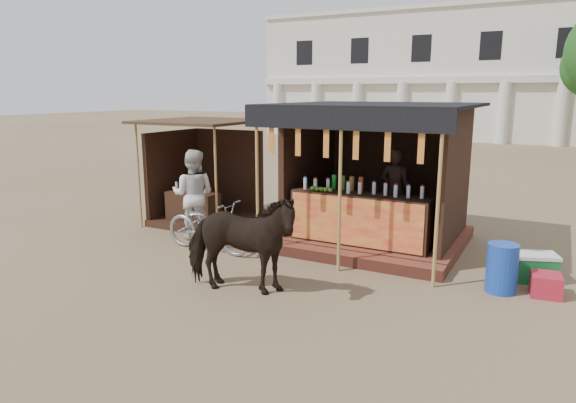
# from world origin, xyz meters

# --- Properties ---
(ground) EXTENTS (120.00, 120.00, 0.00)m
(ground) POSITION_xyz_m (0.00, 0.00, 0.00)
(ground) COLOR #846B4C
(ground) RESTS_ON ground
(main_stall) EXTENTS (3.60, 3.61, 2.78)m
(main_stall) POSITION_xyz_m (1.02, 3.36, 1.03)
(main_stall) COLOR brown
(main_stall) RESTS_ON ground
(secondary_stall) EXTENTS (2.40, 2.40, 2.38)m
(secondary_stall) POSITION_xyz_m (-3.17, 3.24, 0.85)
(secondary_stall) COLOR #341E13
(secondary_stall) RESTS_ON ground
(cow) EXTENTS (1.98, 1.25, 1.55)m
(cow) POSITION_xyz_m (0.06, -0.05, 0.77)
(cow) COLOR black
(cow) RESTS_ON ground
(motorbike) EXTENTS (1.93, 0.72, 1.00)m
(motorbike) POSITION_xyz_m (-1.62, 1.41, 0.50)
(motorbike) COLOR gray
(motorbike) RESTS_ON ground
(bystander) EXTENTS (1.09, 0.98, 1.85)m
(bystander) POSITION_xyz_m (-2.42, 2.00, 0.93)
(bystander) COLOR silver
(bystander) RESTS_ON ground
(blue_barrel) EXTENTS (0.46, 0.46, 0.76)m
(blue_barrel) POSITION_xyz_m (3.55, 1.84, 0.38)
(blue_barrel) COLOR #163DA6
(blue_barrel) RESTS_ON ground
(red_crate) EXTENTS (0.47, 0.50, 0.34)m
(red_crate) POSITION_xyz_m (4.16, 2.00, 0.17)
(red_crate) COLOR #AD1C2F
(red_crate) RESTS_ON ground
(cooler) EXTENTS (0.75, 0.64, 0.46)m
(cooler) POSITION_xyz_m (3.98, 2.60, 0.23)
(cooler) COLOR #197130
(cooler) RESTS_ON ground
(background_building) EXTENTS (26.00, 7.45, 8.18)m
(background_building) POSITION_xyz_m (-2.00, 29.94, 3.98)
(background_building) COLOR silver
(background_building) RESTS_ON ground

